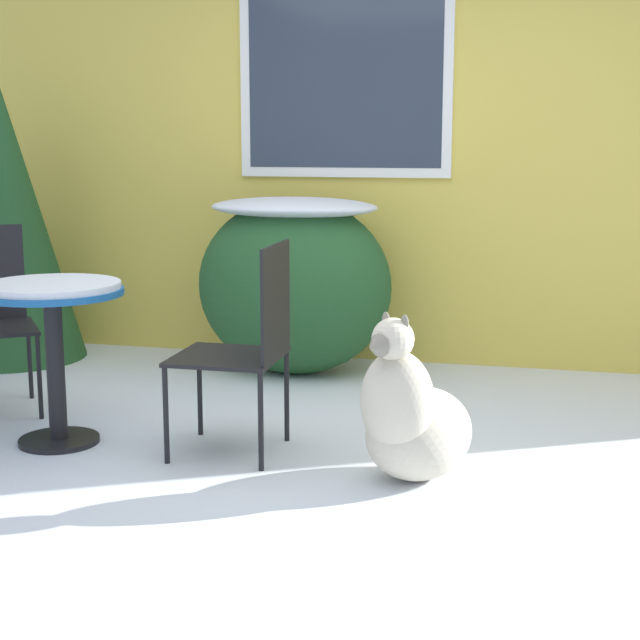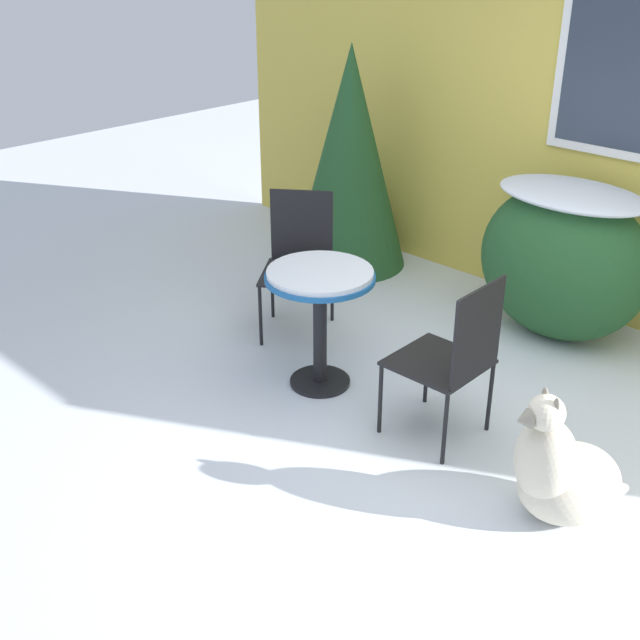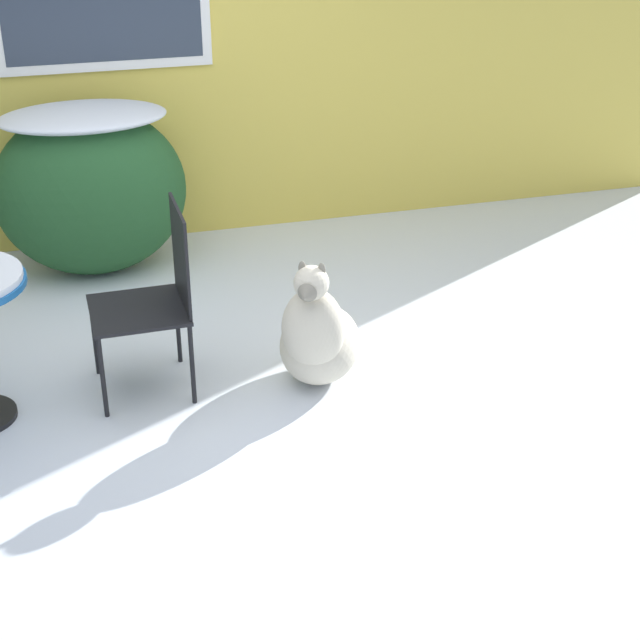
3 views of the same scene
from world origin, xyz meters
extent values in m
plane|color=silver|center=(0.00, 0.00, 0.00)|extent=(16.00, 16.00, 0.00)
cube|color=#DBC14C|center=(0.00, 2.20, 1.46)|extent=(8.00, 0.06, 2.92)
ellipsoid|color=#235128|center=(-0.44, 1.69, 0.54)|extent=(1.19, 0.79, 1.08)
ellipsoid|color=silver|center=(-0.44, 1.69, 1.02)|extent=(1.01, 0.67, 0.12)
cube|color=black|center=(-0.32, 0.14, 0.45)|extent=(0.48, 0.48, 0.02)
cube|color=black|center=(-0.09, 0.15, 0.71)|extent=(0.02, 0.43, 0.51)
cylinder|color=black|center=(-0.54, 0.36, 0.22)|extent=(0.02, 0.02, 0.44)
cylinder|color=black|center=(-0.53, -0.08, 0.22)|extent=(0.02, 0.02, 0.44)
cylinder|color=black|center=(-0.10, 0.37, 0.22)|extent=(0.02, 0.02, 0.44)
cylinder|color=black|center=(-0.10, -0.07, 0.22)|extent=(0.02, 0.02, 0.44)
ellipsoid|color=beige|center=(0.58, 0.01, 0.20)|extent=(0.61, 0.65, 0.39)
ellipsoid|color=beige|center=(0.51, -0.13, 0.37)|extent=(0.41, 0.40, 0.43)
sphere|color=beige|center=(0.49, -0.16, 0.63)|extent=(0.17, 0.17, 0.17)
cone|color=gray|center=(0.44, -0.26, 0.62)|extent=(0.11, 0.10, 0.10)
ellipsoid|color=gray|center=(0.46, -0.12, 0.70)|extent=(0.05, 0.04, 0.08)
ellipsoid|color=gray|center=(0.54, -0.17, 0.70)|extent=(0.05, 0.04, 0.08)
ellipsoid|color=beige|center=(0.69, 0.21, 0.09)|extent=(0.19, 0.25, 0.07)
camera|label=1|loc=(1.14, -3.96, 1.43)|focal=55.00mm
camera|label=2|loc=(1.86, -3.04, 2.62)|focal=45.00mm
camera|label=3|loc=(-0.61, -4.28, 2.65)|focal=55.00mm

